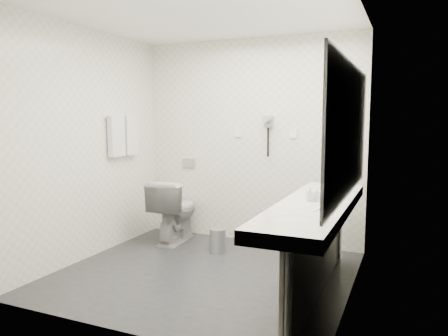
% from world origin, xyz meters
% --- Properties ---
extents(floor, '(2.80, 2.80, 0.00)m').
position_xyz_m(floor, '(0.00, 0.00, 0.00)').
color(floor, '#25262A').
rests_on(floor, ground).
extents(ceiling, '(2.80, 2.80, 0.00)m').
position_xyz_m(ceiling, '(0.00, 0.00, 2.50)').
color(ceiling, white).
rests_on(ceiling, wall_back).
extents(wall_back, '(2.80, 0.00, 2.80)m').
position_xyz_m(wall_back, '(0.00, 1.30, 1.25)').
color(wall_back, white).
rests_on(wall_back, floor).
extents(wall_front, '(2.80, 0.00, 2.80)m').
position_xyz_m(wall_front, '(0.00, -1.30, 1.25)').
color(wall_front, white).
rests_on(wall_front, floor).
extents(wall_left, '(0.00, 2.60, 2.60)m').
position_xyz_m(wall_left, '(-1.40, 0.00, 1.25)').
color(wall_left, white).
rests_on(wall_left, floor).
extents(wall_right, '(0.00, 2.60, 2.60)m').
position_xyz_m(wall_right, '(1.40, 0.00, 1.25)').
color(wall_right, white).
rests_on(wall_right, floor).
extents(vanity_counter, '(0.55, 2.20, 0.10)m').
position_xyz_m(vanity_counter, '(1.12, -0.20, 0.80)').
color(vanity_counter, white).
rests_on(vanity_counter, floor).
extents(vanity_panel, '(0.03, 2.15, 0.75)m').
position_xyz_m(vanity_panel, '(1.15, -0.20, 0.38)').
color(vanity_panel, gray).
rests_on(vanity_panel, floor).
extents(vanity_post_near, '(0.06, 0.06, 0.75)m').
position_xyz_m(vanity_post_near, '(1.18, -1.24, 0.38)').
color(vanity_post_near, silver).
rests_on(vanity_post_near, floor).
extents(vanity_post_far, '(0.06, 0.06, 0.75)m').
position_xyz_m(vanity_post_far, '(1.18, 0.84, 0.38)').
color(vanity_post_far, silver).
rests_on(vanity_post_far, floor).
extents(mirror, '(0.02, 2.20, 1.05)m').
position_xyz_m(mirror, '(1.39, -0.20, 1.45)').
color(mirror, '#B2BCC6').
rests_on(mirror, wall_right).
extents(basin_near, '(0.40, 0.31, 0.05)m').
position_xyz_m(basin_near, '(1.12, -0.85, 0.83)').
color(basin_near, white).
rests_on(basin_near, vanity_counter).
extents(basin_far, '(0.40, 0.31, 0.05)m').
position_xyz_m(basin_far, '(1.12, 0.45, 0.83)').
color(basin_far, white).
rests_on(basin_far, vanity_counter).
extents(faucet_near, '(0.04, 0.04, 0.15)m').
position_xyz_m(faucet_near, '(1.32, -0.85, 0.92)').
color(faucet_near, silver).
rests_on(faucet_near, vanity_counter).
extents(faucet_far, '(0.04, 0.04, 0.15)m').
position_xyz_m(faucet_far, '(1.32, 0.45, 0.92)').
color(faucet_far, silver).
rests_on(faucet_far, vanity_counter).
extents(soap_bottle_a, '(0.07, 0.07, 0.12)m').
position_xyz_m(soap_bottle_a, '(1.08, -0.19, 0.91)').
color(soap_bottle_a, beige).
rests_on(soap_bottle_a, vanity_counter).
extents(soap_bottle_b, '(0.09, 0.09, 0.09)m').
position_xyz_m(soap_bottle_b, '(1.17, -0.09, 0.89)').
color(soap_bottle_b, beige).
rests_on(soap_bottle_b, vanity_counter).
extents(soap_bottle_c, '(0.05, 0.05, 0.11)m').
position_xyz_m(soap_bottle_c, '(1.13, -0.16, 0.91)').
color(soap_bottle_c, beige).
rests_on(soap_bottle_c, vanity_counter).
extents(glass_left, '(0.08, 0.08, 0.12)m').
position_xyz_m(glass_left, '(1.26, 0.07, 0.91)').
color(glass_left, silver).
rests_on(glass_left, vanity_counter).
extents(glass_right, '(0.08, 0.08, 0.11)m').
position_xyz_m(glass_right, '(1.26, 0.21, 0.90)').
color(glass_right, silver).
rests_on(glass_right, vanity_counter).
extents(toilet, '(0.50, 0.81, 0.79)m').
position_xyz_m(toilet, '(-0.84, 0.88, 0.39)').
color(toilet, white).
rests_on(toilet, floor).
extents(flush_plate, '(0.18, 0.02, 0.12)m').
position_xyz_m(flush_plate, '(-0.85, 1.29, 0.95)').
color(flush_plate, '#B2B5BA').
rests_on(flush_plate, wall_back).
extents(pedal_bin, '(0.20, 0.20, 0.26)m').
position_xyz_m(pedal_bin, '(-0.15, 0.67, 0.13)').
color(pedal_bin, '#B2B5BA').
rests_on(pedal_bin, floor).
extents(bin_lid, '(0.19, 0.19, 0.02)m').
position_xyz_m(bin_lid, '(-0.15, 0.67, 0.27)').
color(bin_lid, '#B2B5BA').
rests_on(bin_lid, pedal_bin).
extents(towel_rail, '(0.02, 0.62, 0.02)m').
position_xyz_m(towel_rail, '(-1.35, 0.55, 1.55)').
color(towel_rail, silver).
rests_on(towel_rail, wall_left).
extents(towel_near, '(0.07, 0.24, 0.48)m').
position_xyz_m(towel_near, '(-1.34, 0.41, 1.33)').
color(towel_near, white).
rests_on(towel_near, towel_rail).
extents(towel_far, '(0.07, 0.24, 0.48)m').
position_xyz_m(towel_far, '(-1.34, 0.69, 1.33)').
color(towel_far, white).
rests_on(towel_far, towel_rail).
extents(dryer_cradle, '(0.10, 0.04, 0.14)m').
position_xyz_m(dryer_cradle, '(0.25, 1.27, 1.50)').
color(dryer_cradle, gray).
rests_on(dryer_cradle, wall_back).
extents(dryer_barrel, '(0.08, 0.14, 0.08)m').
position_xyz_m(dryer_barrel, '(0.25, 1.20, 1.53)').
color(dryer_barrel, gray).
rests_on(dryer_barrel, dryer_cradle).
extents(dryer_cord, '(0.02, 0.02, 0.35)m').
position_xyz_m(dryer_cord, '(0.25, 1.26, 1.25)').
color(dryer_cord, black).
rests_on(dryer_cord, dryer_cradle).
extents(switch_plate_a, '(0.09, 0.02, 0.09)m').
position_xyz_m(switch_plate_a, '(-0.15, 1.29, 1.35)').
color(switch_plate_a, white).
rests_on(switch_plate_a, wall_back).
extents(switch_plate_b, '(0.09, 0.02, 0.09)m').
position_xyz_m(switch_plate_b, '(0.55, 1.29, 1.35)').
color(switch_plate_b, white).
rests_on(switch_plate_b, wall_back).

